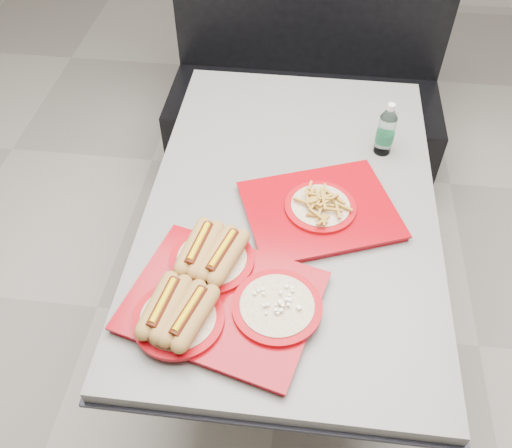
# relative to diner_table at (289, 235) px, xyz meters

# --- Properties ---
(ground) EXTENTS (6.00, 6.00, 0.00)m
(ground) POSITION_rel_diner_table_xyz_m (0.00, 0.00, -0.58)
(ground) COLOR #A09A8F
(ground) RESTS_ON ground
(diner_table) EXTENTS (0.92, 1.42, 0.75)m
(diner_table) POSITION_rel_diner_table_xyz_m (0.00, 0.00, 0.00)
(diner_table) COLOR black
(diner_table) RESTS_ON ground
(booth_bench) EXTENTS (1.30, 0.57, 1.35)m
(booth_bench) POSITION_rel_diner_table_xyz_m (0.00, 1.09, -0.18)
(booth_bench) COLOR black
(booth_bench) RESTS_ON ground
(tray_near) EXTENTS (0.56, 0.49, 0.11)m
(tray_near) POSITION_rel_diner_table_xyz_m (-0.17, -0.40, 0.20)
(tray_near) COLOR #96040D
(tray_near) RESTS_ON diner_table
(tray_far) EXTENTS (0.54, 0.48, 0.09)m
(tray_far) POSITION_rel_diner_table_xyz_m (0.09, -0.05, 0.19)
(tray_far) COLOR #96040D
(tray_far) RESTS_ON diner_table
(water_bottle) EXTENTS (0.06, 0.06, 0.19)m
(water_bottle) POSITION_rel_diner_table_xyz_m (0.29, 0.27, 0.25)
(water_bottle) COLOR silver
(water_bottle) RESTS_ON diner_table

